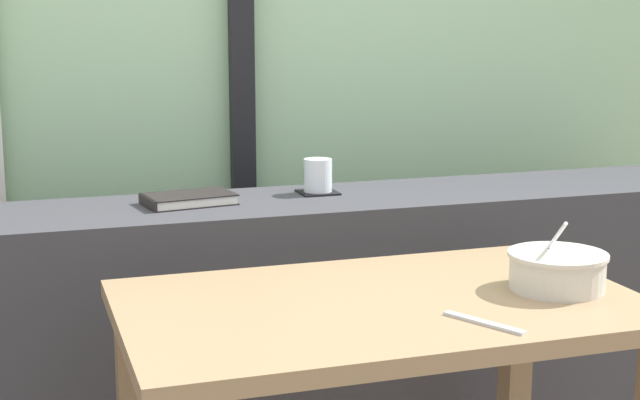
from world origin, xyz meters
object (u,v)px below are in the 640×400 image
object	(u,v)px
soup_bowl	(557,271)
breakfast_table	(380,364)
coaster_square	(318,192)
juice_glass	(318,176)
closed_book	(188,199)
fork_utensil	(484,323)

from	to	relation	value
soup_bowl	breakfast_table	bearing A→B (deg)	173.01
coaster_square	soup_bowl	distance (m)	0.80
juice_glass	soup_bowl	bearing A→B (deg)	-70.99
closed_book	fork_utensil	bearing A→B (deg)	-66.82
coaster_square	breakfast_table	bearing A→B (deg)	-98.23
closed_book	fork_utensil	distance (m)	0.95
breakfast_table	closed_book	world-z (taller)	closed_book
juice_glass	fork_utensil	world-z (taller)	juice_glass
fork_utensil	soup_bowl	bearing A→B (deg)	4.58
soup_bowl	fork_utensil	size ratio (longest dim) A/B	1.19
juice_glass	fork_utensil	size ratio (longest dim) A/B	0.52
breakfast_table	coaster_square	xyz separation A→B (m)	(0.10, 0.72, 0.21)
soup_bowl	coaster_square	bearing A→B (deg)	109.01
coaster_square	closed_book	bearing A→B (deg)	-173.53
closed_book	coaster_square	bearing A→B (deg)	6.47
breakfast_table	coaster_square	size ratio (longest dim) A/B	10.17
coaster_square	fork_utensil	distance (m)	0.92
coaster_square	juice_glass	size ratio (longest dim) A/B	1.14
closed_book	juice_glass	bearing A→B (deg)	6.47
fork_utensil	breakfast_table	bearing A→B (deg)	93.82
breakfast_table	coaster_square	bearing A→B (deg)	81.77
juice_glass	fork_utensil	xyz separation A→B (m)	(0.02, -0.91, -0.12)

